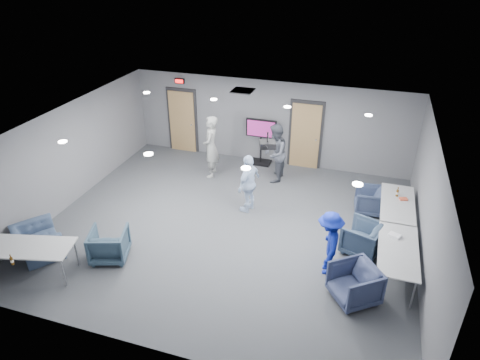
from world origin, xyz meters
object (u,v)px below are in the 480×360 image
(person_a, at_px, (211,147))
(person_b, at_px, (275,153))
(chair_right_c, at_px, (354,284))
(tv_stand, at_px, (261,139))
(person_c, at_px, (249,183))
(table_front_left, at_px, (25,248))
(chair_right_b, at_px, (362,238))
(person_d, at_px, (329,243))
(chair_right_a, at_px, (369,201))
(table_right_a, at_px, (398,205))
(bottle_right, at_px, (397,193))
(chair_front_a, at_px, (109,244))
(projector, at_px, (267,144))
(bottle_front, at_px, (12,261))
(table_right_b, at_px, (398,250))
(chair_front_b, at_px, (37,242))

(person_a, bearing_deg, person_b, 88.54)
(chair_right_c, xyz_separation_m, tv_stand, (-3.40, 5.41, 0.47))
(person_c, bearing_deg, table_front_left, -28.64)
(table_front_left, relative_size, tv_stand, 1.38)
(person_b, bearing_deg, chair_right_b, 43.61)
(person_b, distance_m, person_d, 4.27)
(chair_right_a, bearing_deg, chair_right_b, -7.72)
(person_a, height_order, table_right_a, person_a)
(bottle_right, bearing_deg, table_right_a, -85.13)
(chair_right_b, bearing_deg, person_c, -89.23)
(table_front_left, height_order, tv_stand, tv_stand)
(person_c, bearing_deg, table_right_a, 109.51)
(person_c, xyz_separation_m, chair_right_c, (2.96, -2.57, -0.42))
(chair_right_a, relative_size, chair_right_c, 0.89)
(chair_front_a, relative_size, projector, 1.92)
(bottle_front, bearing_deg, person_a, 72.58)
(bottle_right, bearing_deg, person_b, 160.62)
(table_right_a, xyz_separation_m, table_right_b, (-0.00, -1.90, 0.00))
(person_c, relative_size, chair_right_b, 1.95)
(chair_right_b, height_order, chair_front_b, chair_right_b)
(table_right_a, xyz_separation_m, bottle_front, (-7.28, -4.75, 0.13))
(chair_front_b, bearing_deg, table_front_left, 154.24)
(person_c, xyz_separation_m, tv_stand, (-0.44, 2.84, 0.05))
(chair_right_b, distance_m, chair_front_a, 5.76)
(chair_front_a, height_order, projector, projector)
(person_c, relative_size, projector, 3.81)
(chair_front_b, bearing_deg, table_right_b, -129.98)
(chair_front_a, relative_size, tv_stand, 0.54)
(chair_front_a, xyz_separation_m, tv_stand, (1.97, 5.75, 0.49))
(chair_right_a, bearing_deg, bottle_right, 64.13)
(bottle_right, bearing_deg, chair_right_a, 159.33)
(person_c, height_order, table_right_b, person_c)
(chair_right_b, height_order, bottle_front, bottle_front)
(person_a, distance_m, person_c, 2.28)
(person_c, bearing_deg, bottle_front, -23.49)
(chair_right_c, xyz_separation_m, table_right_b, (0.78, 0.96, 0.30))
(chair_right_b, relative_size, table_right_a, 0.43)
(table_right_a, bearing_deg, chair_right_b, 149.59)
(bottle_front, bearing_deg, chair_front_b, 113.14)
(table_front_left, bearing_deg, chair_front_b, 102.61)
(person_a, relative_size, bottle_front, 8.04)
(table_front_left, height_order, bottle_front, bottle_front)
(person_a, xyz_separation_m, table_front_left, (-2.07, -5.47, -0.27))
(bottle_right, height_order, tv_stand, tv_stand)
(table_right_a, height_order, table_front_left, same)
(person_b, xyz_separation_m, person_c, (-0.25, -1.85, -0.09))
(chair_right_b, height_order, table_front_left, chair_right_b)
(table_front_left, bearing_deg, chair_front_a, 23.04)
(table_right_a, distance_m, table_front_left, 8.57)
(person_a, xyz_separation_m, chair_front_a, (-0.75, -4.47, -0.59))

